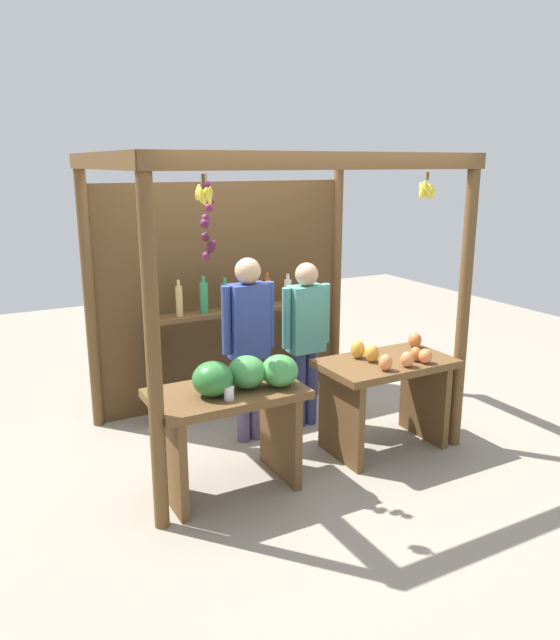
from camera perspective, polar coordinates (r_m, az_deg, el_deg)
ground_plane at (r=5.61m, az=-0.93°, el=-10.46°), size 12.00×12.00×0.00m
market_stall at (r=5.54m, az=-3.04°, el=4.63°), size 2.73×1.98×2.43m
fruit_counter_left at (r=4.47m, az=-4.32°, el=-7.75°), size 1.10×0.64×1.03m
fruit_counter_right at (r=5.21m, az=9.81°, el=-5.86°), size 1.10×0.64×0.94m
bottle_shelf_unit at (r=5.92m, az=-4.10°, el=-0.75°), size 1.75×0.22×1.35m
vendor_man at (r=5.17m, az=-2.93°, el=-1.27°), size 0.48×0.22×1.61m
vendor_woman at (r=5.49m, az=2.43°, el=-1.00°), size 0.48×0.20×1.51m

